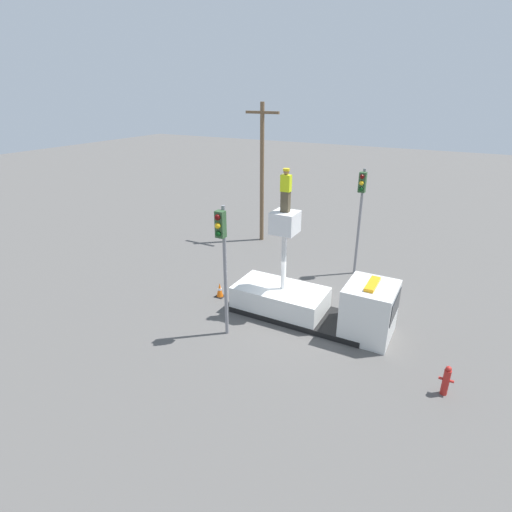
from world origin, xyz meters
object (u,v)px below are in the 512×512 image
Objects in this scene: bucket_truck at (315,302)px; traffic_light_across at (361,202)px; utility_pole at (262,170)px; fire_hydrant at (446,380)px; traffic_cone_rear at (220,290)px; worker at (286,190)px; traffic_light_pole at (222,248)px.

traffic_light_across reaches higher than bucket_truck.
bucket_truck is at bearing -49.77° from utility_pole.
fire_hydrant is 1.51× the size of traffic_cone_rear.
fire_hydrant is at bearing -56.37° from traffic_light_across.
traffic_light_across is at bearing 123.63° from fire_hydrant.
utility_pole is at bearing 103.57° from traffic_cone_rear.
worker is 5.97m from traffic_light_across.
traffic_light_pole is at bearing -135.75° from bucket_truck.
worker is at bearing -107.18° from traffic_light_across.
utility_pole is at bearing 160.37° from traffic_light_across.
traffic_cone_rear is 9.36m from utility_pole.
worker reaches higher than fire_hydrant.
traffic_cone_rear is at bearing 168.02° from fire_hydrant.
worker reaches higher than bucket_truck.
traffic_light_pole is at bearing -176.59° from fire_hydrant.
traffic_light_across is at bearing 48.45° from traffic_cone_rear.
utility_pole is at bearing 123.21° from worker.
bucket_truck is 11.10m from utility_pole.
utility_pole reaches higher than fire_hydrant.
fire_hydrant is 0.13× the size of utility_pole.
traffic_cone_rear is (-3.27, -0.11, -5.20)m from worker.
utility_pole reaches higher than traffic_cone_rear.
utility_pole is at bearing 139.75° from fire_hydrant.
traffic_light_across reaches higher than traffic_cone_rear.
traffic_light_pole is 8.78m from traffic_light_across.
traffic_cone_rear is at bearing -131.55° from traffic_light_across.
worker is 0.20× the size of utility_pole.
worker reaches higher than traffic_light_across.
fire_hydrant is at bearing 3.41° from traffic_light_pole.
traffic_light_pole is 4.79m from traffic_cone_rear.
bucket_truck reaches higher than traffic_cone_rear.
worker is 9.58m from utility_pole.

